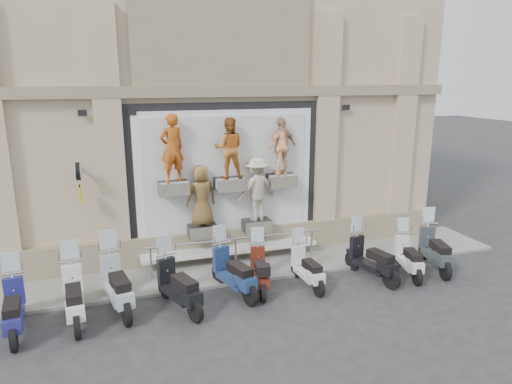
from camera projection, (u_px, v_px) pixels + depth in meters
ground at (258, 302)px, 10.91m from camera, size 90.00×90.00×0.00m
sidewalk at (235, 267)px, 12.84m from camera, size 16.00×2.20×0.08m
building at (196, 55)px, 15.92m from camera, size 14.00×8.60×12.00m
shop_vitrine at (231, 180)px, 12.88m from camera, size 5.60×0.94×4.30m
guard_rail at (236, 254)px, 12.64m from camera, size 5.06×0.10×0.93m
clock_sign_bracket at (79, 177)px, 11.35m from camera, size 0.10×0.80×1.02m
scooter_a at (12, 299)px, 9.37m from camera, size 0.78×1.98×1.57m
scooter_b at (73, 286)px, 9.85m from camera, size 0.79×2.09×1.66m
scooter_c at (116, 275)px, 10.32m from camera, size 1.02×2.21×1.73m
scooter_d at (178, 276)px, 10.38m from camera, size 1.22×2.08×1.62m
scooter_e at (233, 263)px, 11.12m from camera, size 1.13×2.07×1.61m
scooter_f at (260, 262)px, 11.39m from camera, size 0.88×1.85×1.45m
scooter_g at (307, 261)px, 11.57m from camera, size 0.60×1.74×1.39m
scooter_h at (372, 251)px, 11.98m from camera, size 0.99×2.02×1.58m
scooter_i at (409, 250)px, 12.24m from camera, size 0.96×1.84×1.44m
scooter_j at (436, 242)px, 12.60m from camera, size 1.10×2.07×1.61m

